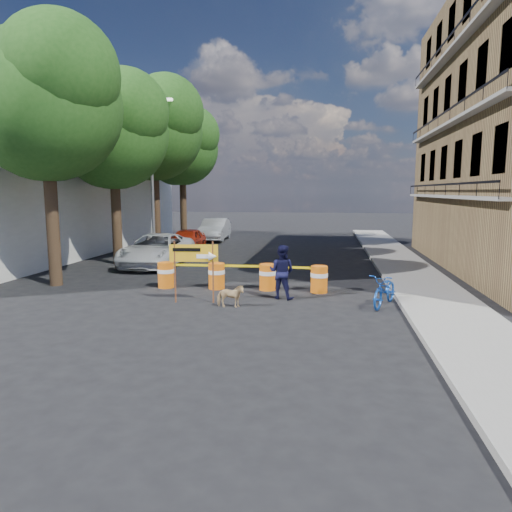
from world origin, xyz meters
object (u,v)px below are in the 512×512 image
(sedan_red, at_px, (187,240))
(sedan_silver, at_px, (215,229))
(bicycle, at_px, (386,275))
(pedestrian, at_px, (282,272))
(barrel_mid_left, at_px, (217,275))
(barrel_mid_right, at_px, (268,276))
(detour_sign, at_px, (200,258))
(suv_white, at_px, (157,250))
(barrel_far_right, at_px, (319,279))
(dog, at_px, (230,296))
(barrel_far_left, at_px, (166,274))

(sedan_red, xyz_separation_m, sedan_silver, (0.00, 6.47, 0.08))
(bicycle, bearing_deg, pedestrian, -165.57)
(pedestrian, xyz_separation_m, bicycle, (3.11, -0.50, 0.08))
(barrel_mid_left, height_order, barrel_mid_right, same)
(barrel_mid_right, bearing_deg, detour_sign, -129.94)
(pedestrian, xyz_separation_m, suv_white, (-6.26, 5.58, -0.14))
(barrel_mid_right, xyz_separation_m, detour_sign, (-1.78, -2.12, 0.92))
(barrel_far_right, xyz_separation_m, sedan_silver, (-7.42, 15.49, 0.28))
(sedan_silver, bearing_deg, suv_white, -93.42)
(barrel_mid_left, bearing_deg, sedan_silver, 104.10)
(sedan_silver, bearing_deg, dog, -78.15)
(barrel_far_right, relative_size, detour_sign, 0.48)
(barrel_far_right, height_order, pedestrian, pedestrian)
(barrel_mid_right, relative_size, pedestrian, 0.52)
(barrel_mid_left, xyz_separation_m, bicycle, (5.50, -1.61, 0.46))
(pedestrian, distance_m, sedan_red, 11.88)
(barrel_far_left, bearing_deg, suv_white, 114.44)
(dog, height_order, sedan_silver, sedan_silver)
(barrel_mid_right, xyz_separation_m, pedestrian, (0.60, -1.19, 0.39))
(barrel_far_left, bearing_deg, bicycle, -11.77)
(barrel_far_left, relative_size, sedan_red, 0.23)
(barrel_mid_right, xyz_separation_m, barrel_far_right, (1.76, -0.12, 0.00))
(barrel_mid_right, height_order, barrel_far_right, same)
(barrel_mid_left, xyz_separation_m, barrel_mid_right, (1.78, 0.08, 0.00))
(barrel_far_right, height_order, suv_white, suv_white)
(pedestrian, bearing_deg, barrel_far_left, 1.47)
(suv_white, distance_m, sedan_silver, 10.98)
(bicycle, height_order, sedan_silver, bicycle)
(barrel_mid_right, bearing_deg, pedestrian, -63.23)
(barrel_mid_right, distance_m, bicycle, 4.11)
(suv_white, bearing_deg, barrel_far_left, -67.18)
(barrel_mid_right, bearing_deg, barrel_far_right, -4.01)
(dog, height_order, suv_white, suv_white)
(bicycle, bearing_deg, suv_white, 170.54)
(dog, bearing_deg, barrel_far_left, 45.54)
(barrel_mid_left, xyz_separation_m, pedestrian, (2.38, -1.12, 0.39))
(barrel_mid_right, distance_m, dog, 2.67)
(bicycle, relative_size, suv_white, 0.36)
(barrel_mid_left, height_order, sedan_silver, sedan_silver)
(barrel_mid_right, bearing_deg, barrel_mid_left, -177.58)
(barrel_mid_right, distance_m, sedan_red, 10.55)
(barrel_mid_left, xyz_separation_m, sedan_silver, (-3.88, 15.44, 0.28))
(barrel_far_left, height_order, sedan_red, sedan_red)
(barrel_mid_right, relative_size, sedan_red, 0.23)
(detour_sign, bearing_deg, barrel_mid_left, 83.55)
(suv_white, distance_m, sedan_red, 4.51)
(barrel_far_left, height_order, barrel_far_right, same)
(barrel_far_left, relative_size, bicycle, 0.48)
(barrel_mid_left, height_order, dog, barrel_mid_left)
(barrel_far_left, distance_m, pedestrian, 4.33)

